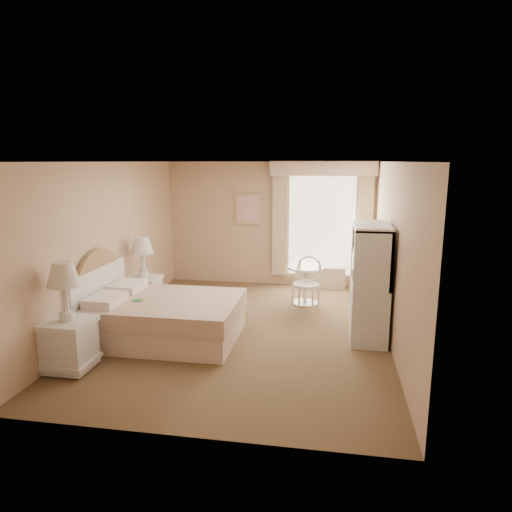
% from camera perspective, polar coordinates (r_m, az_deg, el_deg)
% --- Properties ---
extents(room, '(4.21, 5.51, 2.51)m').
position_cam_1_polar(room, '(6.63, -1.53, 0.83)').
color(room, brown).
rests_on(room, ground).
extents(window, '(2.05, 0.22, 2.51)m').
position_cam_1_polar(window, '(9.12, 8.22, 4.30)').
color(window, white).
rests_on(window, room).
extents(framed_art, '(0.52, 0.04, 0.62)m').
position_cam_1_polar(framed_art, '(9.31, -1.05, 5.87)').
color(framed_art, tan).
rests_on(framed_art, room).
extents(bed, '(2.07, 1.56, 1.38)m').
position_cam_1_polar(bed, '(6.73, -11.81, -7.34)').
color(bed, '#D6A08B').
rests_on(bed, room).
extents(nightstand_near, '(0.55, 0.55, 1.33)m').
position_cam_1_polar(nightstand_near, '(6.01, -22.42, -8.66)').
color(nightstand_near, silver).
rests_on(nightstand_near, room).
extents(nightstand_far, '(0.52, 0.52, 1.26)m').
position_cam_1_polar(nightstand_far, '(7.92, -13.84, -3.45)').
color(nightstand_far, silver).
rests_on(nightstand_far, room).
extents(round_table, '(0.64, 0.64, 0.68)m').
position_cam_1_polar(round_table, '(8.16, 6.20, -2.87)').
color(round_table, silver).
rests_on(round_table, room).
extents(cafe_chair, '(0.55, 0.55, 0.94)m').
position_cam_1_polar(cafe_chair, '(7.76, 6.44, -2.97)').
color(cafe_chair, silver).
rests_on(cafe_chair, room).
extents(armoire, '(0.50, 0.99, 1.65)m').
position_cam_1_polar(armoire, '(6.71, 13.98, -4.34)').
color(armoire, silver).
rests_on(armoire, room).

